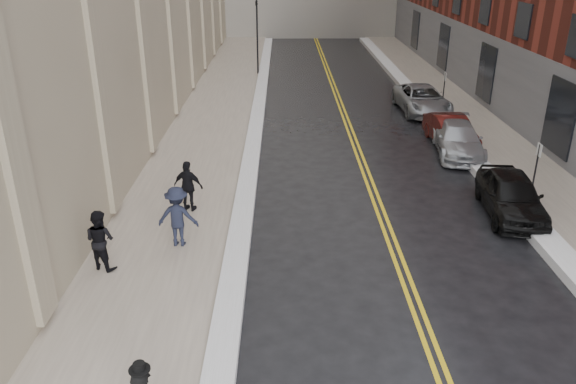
{
  "coord_description": "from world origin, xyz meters",
  "views": [
    {
      "loc": [
        -0.85,
        -10.03,
        8.29
      ],
      "look_at": [
        -0.7,
        5.39,
        1.6
      ],
      "focal_mm": 35.0,
      "sensor_mm": 36.0,
      "label": 1
    }
  ],
  "objects_px": {
    "car_maroon": "(451,131)",
    "pedestrian_b": "(178,216)",
    "car_silver_near": "(458,139)",
    "car_silver_far": "(422,99)",
    "pedestrian_c": "(188,186)",
    "car_black": "(511,195)",
    "pedestrian_a": "(100,240)"
  },
  "relations": [
    {
      "from": "car_silver_near",
      "to": "car_black",
      "type": "bearing_deg",
      "value": -83.08
    },
    {
      "from": "car_silver_near",
      "to": "pedestrian_a",
      "type": "xyz_separation_m",
      "value": [
        -12.64,
        -9.75,
        0.35
      ]
    },
    {
      "from": "car_maroon",
      "to": "pedestrian_b",
      "type": "distance_m",
      "value": 14.42
    },
    {
      "from": "car_maroon",
      "to": "car_black",
      "type": "bearing_deg",
      "value": -94.13
    },
    {
      "from": "car_maroon",
      "to": "pedestrian_c",
      "type": "height_order",
      "value": "pedestrian_c"
    },
    {
      "from": "car_maroon",
      "to": "pedestrian_b",
      "type": "bearing_deg",
      "value": -142.38
    },
    {
      "from": "pedestrian_a",
      "to": "pedestrian_b",
      "type": "bearing_deg",
      "value": -120.26
    },
    {
      "from": "car_black",
      "to": "car_silver_far",
      "type": "xyz_separation_m",
      "value": [
        0.0,
        13.08,
        -0.01
      ]
    },
    {
      "from": "car_silver_near",
      "to": "pedestrian_c",
      "type": "height_order",
      "value": "pedestrian_c"
    },
    {
      "from": "car_silver_near",
      "to": "pedestrian_c",
      "type": "relative_size",
      "value": 2.61
    },
    {
      "from": "pedestrian_c",
      "to": "car_black",
      "type": "bearing_deg",
      "value": -164.21
    },
    {
      "from": "car_maroon",
      "to": "pedestrian_a",
      "type": "height_order",
      "value": "pedestrian_a"
    },
    {
      "from": "car_silver_far",
      "to": "pedestrian_b",
      "type": "bearing_deg",
      "value": -127.39
    },
    {
      "from": "car_maroon",
      "to": "pedestrian_c",
      "type": "distance_m",
      "value": 12.99
    },
    {
      "from": "car_black",
      "to": "car_silver_near",
      "type": "height_order",
      "value": "car_black"
    },
    {
      "from": "pedestrian_b",
      "to": "pedestrian_c",
      "type": "distance_m",
      "value": 2.41
    },
    {
      "from": "car_silver_near",
      "to": "car_silver_far",
      "type": "bearing_deg",
      "value": 96.92
    },
    {
      "from": "pedestrian_c",
      "to": "pedestrian_a",
      "type": "bearing_deg",
      "value": 80.26
    },
    {
      "from": "car_black",
      "to": "pedestrian_c",
      "type": "height_order",
      "value": "pedestrian_c"
    },
    {
      "from": "pedestrian_a",
      "to": "car_silver_far",
      "type": "bearing_deg",
      "value": -102.2
    },
    {
      "from": "car_black",
      "to": "pedestrian_b",
      "type": "distance_m",
      "value": 11.0
    },
    {
      "from": "car_maroon",
      "to": "pedestrian_b",
      "type": "xyz_separation_m",
      "value": [
        -10.76,
        -9.6,
        0.4
      ]
    },
    {
      "from": "car_black",
      "to": "pedestrian_b",
      "type": "height_order",
      "value": "pedestrian_b"
    },
    {
      "from": "car_black",
      "to": "pedestrian_a",
      "type": "distance_m",
      "value": 13.14
    },
    {
      "from": "pedestrian_b",
      "to": "car_maroon",
      "type": "bearing_deg",
      "value": -133.98
    },
    {
      "from": "car_black",
      "to": "car_silver_far",
      "type": "bearing_deg",
      "value": 96.1
    },
    {
      "from": "car_maroon",
      "to": "pedestrian_c",
      "type": "bearing_deg",
      "value": -150.49
    },
    {
      "from": "car_maroon",
      "to": "pedestrian_a",
      "type": "xyz_separation_m",
      "value": [
        -12.64,
        -10.91,
        0.34
      ]
    },
    {
      "from": "car_black",
      "to": "car_maroon",
      "type": "height_order",
      "value": "car_black"
    },
    {
      "from": "car_silver_far",
      "to": "pedestrian_c",
      "type": "xyz_separation_m",
      "value": [
        -10.81,
        -12.94,
        0.31
      ]
    },
    {
      "from": "car_maroon",
      "to": "car_silver_near",
      "type": "height_order",
      "value": "car_maroon"
    },
    {
      "from": "car_maroon",
      "to": "car_silver_far",
      "type": "bearing_deg",
      "value": 85.87
    }
  ]
}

